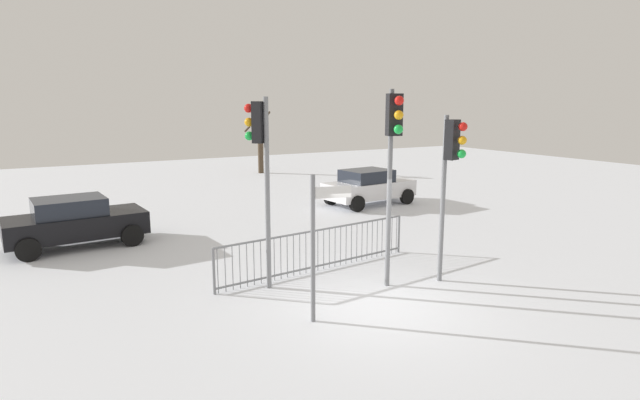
{
  "coord_description": "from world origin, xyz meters",
  "views": [
    {
      "loc": [
        -6.05,
        -8.34,
        4.18
      ],
      "look_at": [
        0.38,
        3.13,
        1.68
      ],
      "focal_mm": 28.84,
      "sensor_mm": 36.0,
      "label": 1
    }
  ],
  "objects_px": {
    "traffic_light_foreground_left": "(261,150)",
    "car_black_trailing": "(75,221)",
    "traffic_light_mid_left": "(451,162)",
    "bare_tree_left": "(260,138)",
    "direction_sign_post": "(316,240)",
    "traffic_light_mid_right": "(393,145)",
    "car_white_mid": "(369,186)"
  },
  "relations": [
    {
      "from": "traffic_light_mid_right",
      "to": "traffic_light_mid_left",
      "type": "bearing_deg",
      "value": 179.99
    },
    {
      "from": "traffic_light_mid_left",
      "to": "car_black_trailing",
      "type": "distance_m",
      "value": 10.81
    },
    {
      "from": "traffic_light_foreground_left",
      "to": "bare_tree_left",
      "type": "relative_size",
      "value": 1.11
    },
    {
      "from": "traffic_light_mid_right",
      "to": "bare_tree_left",
      "type": "distance_m",
      "value": 20.38
    },
    {
      "from": "car_white_mid",
      "to": "traffic_light_foreground_left",
      "type": "bearing_deg",
      "value": -144.35
    },
    {
      "from": "traffic_light_foreground_left",
      "to": "car_black_trailing",
      "type": "xyz_separation_m",
      "value": [
        -3.48,
        5.82,
        -2.39
      ]
    },
    {
      "from": "direction_sign_post",
      "to": "car_black_trailing",
      "type": "relative_size",
      "value": 0.73
    },
    {
      "from": "traffic_light_mid_right",
      "to": "car_black_trailing",
      "type": "xyz_separation_m",
      "value": [
        -5.99,
        7.28,
        -2.51
      ]
    },
    {
      "from": "direction_sign_post",
      "to": "car_black_trailing",
      "type": "height_order",
      "value": "direction_sign_post"
    },
    {
      "from": "traffic_light_mid_right",
      "to": "bare_tree_left",
      "type": "bearing_deg",
      "value": -90.04
    },
    {
      "from": "direction_sign_post",
      "to": "bare_tree_left",
      "type": "distance_m",
      "value": 21.81
    },
    {
      "from": "traffic_light_mid_right",
      "to": "direction_sign_post",
      "type": "bearing_deg",
      "value": 33.05
    },
    {
      "from": "traffic_light_mid_right",
      "to": "direction_sign_post",
      "type": "height_order",
      "value": "traffic_light_mid_right"
    },
    {
      "from": "traffic_light_foreground_left",
      "to": "car_black_trailing",
      "type": "distance_m",
      "value": 7.19
    },
    {
      "from": "traffic_light_foreground_left",
      "to": "car_white_mid",
      "type": "relative_size",
      "value": 1.09
    },
    {
      "from": "traffic_light_foreground_left",
      "to": "car_white_mid",
      "type": "distance_m",
      "value": 10.59
    },
    {
      "from": "traffic_light_foreground_left",
      "to": "car_black_trailing",
      "type": "relative_size",
      "value": 1.1
    },
    {
      "from": "traffic_light_foreground_left",
      "to": "car_white_mid",
      "type": "bearing_deg",
      "value": 1.42
    },
    {
      "from": "traffic_light_mid_left",
      "to": "bare_tree_left",
      "type": "xyz_separation_m",
      "value": [
        3.72,
        20.05,
        -0.79
      ]
    },
    {
      "from": "car_black_trailing",
      "to": "direction_sign_post",
      "type": "bearing_deg",
      "value": -70.54
    },
    {
      "from": "traffic_light_foreground_left",
      "to": "bare_tree_left",
      "type": "xyz_separation_m",
      "value": [
        7.6,
        18.24,
        -1.08
      ]
    },
    {
      "from": "car_black_trailing",
      "to": "car_white_mid",
      "type": "xyz_separation_m",
      "value": [
        11.15,
        1.07,
        0.0
      ]
    },
    {
      "from": "traffic_light_mid_left",
      "to": "traffic_light_foreground_left",
      "type": "height_order",
      "value": "traffic_light_foreground_left"
    },
    {
      "from": "car_black_trailing",
      "to": "bare_tree_left",
      "type": "xyz_separation_m",
      "value": [
        11.08,
        12.42,
        1.31
      ]
    },
    {
      "from": "traffic_light_mid_left",
      "to": "traffic_light_foreground_left",
      "type": "bearing_deg",
      "value": -42.2
    },
    {
      "from": "bare_tree_left",
      "to": "car_white_mid",
      "type": "bearing_deg",
      "value": -89.63
    },
    {
      "from": "traffic_light_mid_left",
      "to": "bare_tree_left",
      "type": "bearing_deg",
      "value": -117.7
    },
    {
      "from": "traffic_light_mid_left",
      "to": "direction_sign_post",
      "type": "relative_size",
      "value": 1.36
    },
    {
      "from": "traffic_light_mid_left",
      "to": "bare_tree_left",
      "type": "height_order",
      "value": "traffic_light_mid_left"
    },
    {
      "from": "bare_tree_left",
      "to": "traffic_light_mid_right",
      "type": "bearing_deg",
      "value": -104.49
    },
    {
      "from": "traffic_light_mid_right",
      "to": "traffic_light_foreground_left",
      "type": "relative_size",
      "value": 1.04
    },
    {
      "from": "traffic_light_mid_left",
      "to": "car_black_trailing",
      "type": "relative_size",
      "value": 1.0
    }
  ]
}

